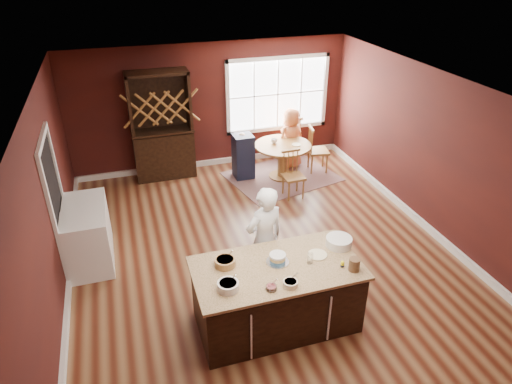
# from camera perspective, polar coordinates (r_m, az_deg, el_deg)

# --- Properties ---
(room_shell) EXTENTS (7.00, 7.00, 7.00)m
(room_shell) POSITION_cam_1_polar(r_m,az_deg,el_deg) (6.86, 0.70, 1.86)
(room_shell) COLOR brown
(room_shell) RESTS_ON ground
(window) EXTENTS (2.36, 0.10, 1.66)m
(window) POSITION_cam_1_polar(r_m,az_deg,el_deg) (10.32, 2.71, 12.12)
(window) COLOR white
(window) RESTS_ON room_shell
(doorway) EXTENTS (0.08, 1.26, 2.13)m
(doorway) POSITION_cam_1_polar(r_m,az_deg,el_deg) (7.35, -23.51, -1.68)
(doorway) COLOR white
(doorway) RESTS_ON room_shell
(kitchen_island) EXTENTS (2.10, 1.10, 0.92)m
(kitchen_island) POSITION_cam_1_polar(r_m,az_deg,el_deg) (6.04, 2.57, -12.92)
(kitchen_island) COLOR black
(kitchen_island) RESTS_ON ground
(dining_table) EXTENTS (1.19, 1.19, 0.75)m
(dining_table) POSITION_cam_1_polar(r_m,az_deg,el_deg) (9.64, 3.34, 4.75)
(dining_table) COLOR brown
(dining_table) RESTS_ON ground
(baker) EXTENTS (0.68, 0.54, 1.63)m
(baker) POSITION_cam_1_polar(r_m,az_deg,el_deg) (6.38, 1.07, -5.98)
(baker) COLOR white
(baker) RESTS_ON ground
(layer_cake) EXTENTS (0.29, 0.29, 0.12)m
(layer_cake) POSITION_cam_1_polar(r_m,az_deg,el_deg) (5.77, 2.71, -8.29)
(layer_cake) COLOR white
(layer_cake) RESTS_ON kitchen_island
(bowl_blue) EXTENTS (0.25, 0.25, 0.10)m
(bowl_blue) POSITION_cam_1_polar(r_m,az_deg,el_deg) (5.39, -3.51, -11.64)
(bowl_blue) COLOR silver
(bowl_blue) RESTS_ON kitchen_island
(bowl_yellow) EXTENTS (0.26, 0.26, 0.10)m
(bowl_yellow) POSITION_cam_1_polar(r_m,az_deg,el_deg) (5.74, -3.89, -8.74)
(bowl_yellow) COLOR olive
(bowl_yellow) RESTS_ON kitchen_island
(bowl_pink) EXTENTS (0.14, 0.14, 0.05)m
(bowl_pink) POSITION_cam_1_polar(r_m,az_deg,el_deg) (5.39, 1.93, -11.85)
(bowl_pink) COLOR silver
(bowl_pink) RESTS_ON kitchen_island
(bowl_olive) EXTENTS (0.18, 0.18, 0.07)m
(bowl_olive) POSITION_cam_1_polar(r_m,az_deg,el_deg) (5.45, 4.32, -11.33)
(bowl_olive) COLOR white
(bowl_olive) RESTS_ON kitchen_island
(drinking_glass) EXTENTS (0.08, 0.08, 0.15)m
(drinking_glass) POSITION_cam_1_polar(r_m,az_deg,el_deg) (5.78, 6.77, -8.23)
(drinking_glass) COLOR silver
(drinking_glass) RESTS_ON kitchen_island
(dinner_plate) EXTENTS (0.25, 0.25, 0.02)m
(dinner_plate) POSITION_cam_1_polar(r_m,az_deg,el_deg) (5.96, 7.68, -7.78)
(dinner_plate) COLOR #FBEBCF
(dinner_plate) RESTS_ON kitchen_island
(white_tub) EXTENTS (0.35, 0.35, 0.12)m
(white_tub) POSITION_cam_1_polar(r_m,az_deg,el_deg) (6.16, 10.32, -6.13)
(white_tub) COLOR silver
(white_tub) RESTS_ON kitchen_island
(stoneware_crock) EXTENTS (0.14, 0.14, 0.17)m
(stoneware_crock) POSITION_cam_1_polar(r_m,az_deg,el_deg) (5.76, 12.19, -8.85)
(stoneware_crock) COLOR brown
(stoneware_crock) RESTS_ON kitchen_island
(toy_figurine) EXTENTS (0.05, 0.05, 0.08)m
(toy_figurine) POSITION_cam_1_polar(r_m,az_deg,el_deg) (5.80, 10.74, -8.83)
(toy_figurine) COLOR #FFF516
(toy_figurine) RESTS_ON kitchen_island
(rug) EXTENTS (2.49, 2.13, 0.01)m
(rug) POSITION_cam_1_polar(r_m,az_deg,el_deg) (9.87, 3.25, 1.95)
(rug) COLOR brown
(rug) RESTS_ON ground
(chair_east) EXTENTS (0.49, 0.51, 1.04)m
(chair_east) POSITION_cam_1_polar(r_m,az_deg,el_deg) (10.01, 7.81, 5.36)
(chair_east) COLOR olive
(chair_east) RESTS_ON ground
(chair_south) EXTENTS (0.41, 0.39, 0.95)m
(chair_south) POSITION_cam_1_polar(r_m,az_deg,el_deg) (8.91, 4.72, 2.16)
(chair_south) COLOR brown
(chair_south) RESTS_ON ground
(chair_north) EXTENTS (0.55, 0.53, 1.09)m
(chair_north) POSITION_cam_1_polar(r_m,az_deg,el_deg) (10.40, 4.07, 6.65)
(chair_north) COLOR brown
(chair_north) RESTS_ON ground
(seated_woman) EXTENTS (0.76, 0.60, 1.35)m
(seated_woman) POSITION_cam_1_polar(r_m,az_deg,el_deg) (10.08, 4.39, 6.68)
(seated_woman) COLOR #C8693B
(seated_woman) RESTS_ON ground
(high_chair) EXTENTS (0.41, 0.41, 1.00)m
(high_chair) POSITION_cam_1_polar(r_m,az_deg,el_deg) (9.65, -1.61, 4.59)
(high_chair) COLOR #171F3D
(high_chair) RESTS_ON ground
(toddler) EXTENTS (0.18, 0.14, 0.26)m
(toddler) POSITION_cam_1_polar(r_m,az_deg,el_deg) (9.62, -1.56, 6.52)
(toddler) COLOR #8CA5BF
(toddler) RESTS_ON high_chair
(table_plate) EXTENTS (0.19, 0.19, 0.01)m
(table_plate) POSITION_cam_1_polar(r_m,az_deg,el_deg) (9.56, 5.07, 5.93)
(table_plate) COLOR beige
(table_plate) RESTS_ON dining_table
(table_cup) EXTENTS (0.14, 0.14, 0.10)m
(table_cup) POSITION_cam_1_polar(r_m,az_deg,el_deg) (9.60, 2.27, 6.40)
(table_cup) COLOR white
(table_cup) RESTS_ON dining_table
(hutch) EXTENTS (1.23, 0.51, 2.26)m
(hutch) POSITION_cam_1_polar(r_m,az_deg,el_deg) (9.65, -11.71, 8.04)
(hutch) COLOR #3B230F
(hutch) RESTS_ON ground
(washer) EXTENTS (0.65, 0.62, 0.94)m
(washer) POSITION_cam_1_polar(r_m,az_deg,el_deg) (7.31, -20.27, -6.30)
(washer) COLOR white
(washer) RESTS_ON ground
(dryer) EXTENTS (0.64, 0.62, 0.93)m
(dryer) POSITION_cam_1_polar(r_m,az_deg,el_deg) (7.86, -20.22, -3.74)
(dryer) COLOR white
(dryer) RESTS_ON ground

